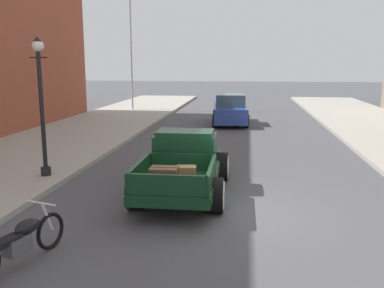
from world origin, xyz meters
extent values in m
plane|color=#47474C|center=(0.00, 0.00, 0.00)|extent=(140.00, 140.00, 0.00)
cube|color=black|center=(-1.10, 1.20, 0.54)|extent=(1.82, 4.92, 0.24)
cube|color=black|center=(-1.11, 1.55, 1.06)|extent=(1.57, 1.12, 0.80)
cube|color=black|center=(-1.11, 1.50, 1.52)|extent=(1.45, 0.95, 0.12)
cube|color=#3D4C5B|center=(-1.11, 2.12, 1.22)|extent=(1.33, 0.06, 0.44)
cube|color=black|center=(-1.12, 2.85, 0.92)|extent=(1.34, 1.51, 0.52)
cube|color=silver|center=(-1.13, 3.65, 0.90)|extent=(0.68, 0.11, 0.47)
cube|color=black|center=(-1.09, -0.20, 0.68)|extent=(1.71, 2.12, 0.04)
cube|color=black|center=(-1.90, -0.21, 0.90)|extent=(0.10, 2.10, 0.44)
cube|color=black|center=(-0.28, -0.19, 0.90)|extent=(0.10, 2.10, 0.44)
cube|color=black|center=(-1.07, -1.21, 0.90)|extent=(1.62, 0.10, 0.44)
cube|color=black|center=(-1.10, 0.81, 0.90)|extent=(1.62, 0.10, 0.44)
cylinder|color=black|center=(-2.02, 2.54, 0.40)|extent=(0.37, 0.80, 0.80)
cylinder|color=silver|center=(-2.20, 2.54, 0.40)|extent=(0.02, 0.66, 0.66)
cylinder|color=silver|center=(-2.21, 2.54, 0.40)|extent=(0.02, 0.24, 0.24)
cylinder|color=black|center=(-0.22, 2.56, 0.40)|extent=(0.37, 0.80, 0.80)
cylinder|color=silver|center=(-0.04, 2.56, 0.40)|extent=(0.02, 0.66, 0.66)
cylinder|color=silver|center=(-0.03, 2.56, 0.40)|extent=(0.02, 0.24, 0.24)
cylinder|color=black|center=(-1.98, -0.16, 0.40)|extent=(0.37, 0.80, 0.80)
cylinder|color=silver|center=(-2.17, -0.16, 0.40)|extent=(0.02, 0.66, 0.66)
cylinder|color=silver|center=(-2.18, -0.16, 0.40)|extent=(0.02, 0.24, 0.24)
cylinder|color=black|center=(-0.19, -0.13, 0.40)|extent=(0.37, 0.80, 0.80)
cylinder|color=silver|center=(0.00, -0.13, 0.40)|extent=(0.02, 0.66, 0.66)
cylinder|color=silver|center=(0.01, -0.13, 0.40)|extent=(0.02, 0.24, 0.24)
cube|color=brown|center=(-1.26, -0.55, 0.90)|extent=(0.60, 0.45, 0.40)
cube|color=#3D2D1E|center=(-1.26, -0.55, 0.90)|extent=(0.62, 0.06, 0.42)
cube|color=olive|center=(-0.87, 0.10, 0.84)|extent=(0.48, 0.37, 0.28)
torus|color=black|center=(-2.97, -2.43, 0.33)|extent=(0.25, 0.66, 0.67)
cube|color=#4C4C51|center=(-3.18, -3.17, 0.38)|extent=(0.35, 0.49, 0.28)
ellipsoid|color=black|center=(-3.11, -2.93, 0.61)|extent=(0.39, 0.57, 0.24)
cube|color=black|center=(-3.24, -3.41, 0.53)|extent=(0.36, 0.60, 0.10)
cylinder|color=silver|center=(-2.98, -2.48, 0.64)|extent=(0.12, 0.26, 0.58)
cylinder|color=silver|center=(-3.02, -2.60, 0.91)|extent=(0.61, 0.20, 0.04)
cube|color=#284293|center=(-0.48, 14.00, 0.61)|extent=(2.01, 4.41, 0.80)
cube|color=#384C5B|center=(-0.47, 13.85, 1.33)|extent=(1.65, 2.10, 0.64)
cylinder|color=black|center=(-1.40, 15.23, 0.33)|extent=(0.27, 0.67, 0.66)
cylinder|color=black|center=(0.25, 15.34, 0.33)|extent=(0.27, 0.67, 0.66)
cylinder|color=black|center=(-1.22, 12.66, 0.33)|extent=(0.27, 0.67, 0.66)
cylinder|color=black|center=(0.43, 12.77, 0.33)|extent=(0.27, 0.67, 0.66)
cylinder|color=black|center=(-5.17, 1.88, 0.27)|extent=(0.28, 0.28, 0.24)
cylinder|color=black|center=(-5.17, 1.88, 1.99)|extent=(0.12, 0.12, 3.20)
cylinder|color=black|center=(-5.17, 1.88, 3.44)|extent=(0.50, 0.04, 0.04)
sphere|color=silver|center=(-5.17, 1.88, 3.75)|extent=(0.32, 0.32, 0.32)
cone|color=black|center=(-5.17, 1.88, 3.93)|extent=(0.24, 0.24, 0.14)
cylinder|color=#B2B2B7|center=(-7.41, 19.26, 4.65)|extent=(0.12, 0.12, 9.00)
camera|label=1|loc=(0.49, -9.20, 3.29)|focal=39.74mm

